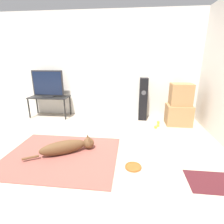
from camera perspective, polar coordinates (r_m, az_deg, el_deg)
The scene contains 14 objects.
ground_plane at distance 2.95m, azimuth -13.91°, elevation -13.39°, with size 12.00×12.00×0.00m, color #B2A38E.
wall_back at distance 4.57m, azimuth -5.85°, elevation 14.64°, with size 8.00×0.06×2.55m.
area_rug at distance 2.95m, azimuth -16.14°, elevation -13.45°, with size 1.74×1.37×0.01m.
dog at distance 2.94m, azimuth -14.20°, elevation -10.88°, with size 0.98×0.63×0.24m.
frisbee at distance 2.59m, azimuth 6.95°, elevation -17.33°, with size 0.23×0.23×0.03m.
cardboard_box_lower at distance 4.28m, azimuth 20.87°, elevation -0.85°, with size 0.55×0.44×0.46m.
cardboard_box_upper at distance 4.18m, azimuth 21.58°, elevation 5.35°, with size 0.46×0.36×0.48m.
floor_speaker at distance 4.32m, azimuth 10.13°, elevation 4.10°, with size 0.20×0.20×1.03m.
tv_stand at distance 4.78m, azimuth -19.76°, elevation 3.91°, with size 1.00×0.45×0.53m.
tv at distance 4.71m, azimuth -20.23°, elevation 8.58°, with size 0.79×0.20×0.66m.
tennis_ball_by_boxes at distance 4.06m, azimuth 14.78°, elevation -4.17°, with size 0.07×0.07×0.07m.
tennis_ball_near_speaker at distance 3.95m, azimuth 14.05°, elevation -4.76°, with size 0.07×0.07×0.07m.
tennis_ball_loose_on_carpet at distance 4.25m, azimuth 14.86°, elevation -3.21°, with size 0.07×0.07×0.07m.
door_mat at distance 2.69m, azimuth 31.91°, elevation -19.03°, with size 0.79×0.44×0.01m.
Camera 1 is at (0.96, -2.36, 1.48)m, focal length 28.00 mm.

